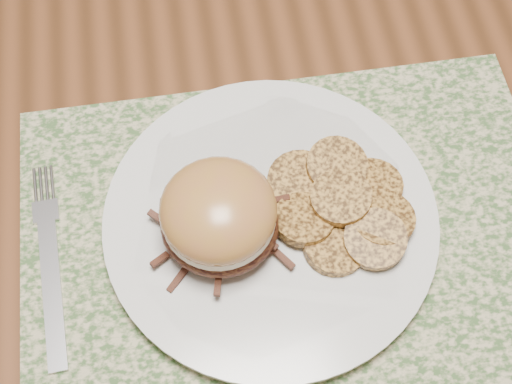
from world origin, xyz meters
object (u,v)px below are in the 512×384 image
dining_table (63,161)px  pork_sandwich (219,216)px  fork (50,261)px  dinner_plate (271,221)px

dining_table → pork_sandwich: 0.25m
dining_table → pork_sandwich: size_ratio=13.08×
pork_sandwich → fork: size_ratio=0.63×
dining_table → dinner_plate: size_ratio=5.77×
pork_sandwich → fork: (-0.14, 0.00, -0.05)m
pork_sandwich → dinner_plate: bearing=29.5°
dining_table → fork: fork is taller
fork → dining_table: bearing=89.0°
fork → pork_sandwich: bearing=-4.8°
dining_table → dinner_plate: (0.19, -0.14, 0.09)m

